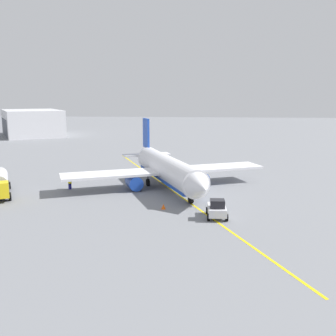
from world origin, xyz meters
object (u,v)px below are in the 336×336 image
object	(u,v)px
airplane	(167,169)
safety_cone_nose	(163,207)
refueling_worker	(70,184)
pushback_tug	(217,209)

from	to	relation	value
airplane	safety_cone_nose	xyz separation A→B (m)	(11.61, 0.73, -2.38)
refueling_worker	safety_cone_nose	size ratio (longest dim) A/B	2.78
pushback_tug	refueling_worker	bearing A→B (deg)	-118.35
pushback_tug	safety_cone_nose	world-z (taller)	pushback_tug
airplane	pushback_tug	world-z (taller)	airplane
safety_cone_nose	airplane	bearing A→B (deg)	-176.41
pushback_tug	safety_cone_nose	xyz separation A→B (m)	(-2.73, -6.41, -0.70)
refueling_worker	airplane	bearing A→B (deg)	101.12
pushback_tug	refueling_worker	xyz separation A→B (m)	(-11.54, -21.37, -0.19)
safety_cone_nose	refueling_worker	bearing A→B (deg)	-120.48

